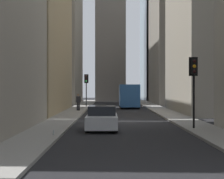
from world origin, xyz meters
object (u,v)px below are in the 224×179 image
Objects in this scene: traffic_light_foreground at (194,76)px; discarded_bottle at (53,133)px; traffic_light_midblock at (86,83)px; sedan_silver at (102,119)px; delivery_truck at (129,96)px; pedestrian at (78,101)px.

traffic_light_foreground is 15.30× the size of discarded_bottle.
traffic_light_midblock is at bearing 0.25° from discarded_bottle.
traffic_light_foreground reaches higher than sedan_silver.
traffic_light_foreground reaches higher than delivery_truck.
delivery_truck is at bearing -6.49° from sedan_silver.
traffic_light_midblock is 2.34× the size of pedestrian.
discarded_bottle is (-3.75, 2.32, -0.42)m from sedan_silver.
traffic_light_foreground reaches higher than traffic_light_midblock.
delivery_truck is 25.11m from traffic_light_foreground.
delivery_truck is 1.61× the size of traffic_light_midblock.
traffic_light_foreground is (-0.33, -5.34, 2.51)m from sedan_silver.
sedan_silver is 1.07× the size of traffic_light_midblock.
delivery_truck is 1.50× the size of sedan_silver.
delivery_truck is at bearing -10.24° from discarded_bottle.
sedan_silver is at bearing -170.93° from pedestrian.
discarded_bottle is (-28.34, 5.12, -1.21)m from delivery_truck.
traffic_light_midblock reaches higher than pedestrian.
delivery_truck reaches higher than discarded_bottle.
discarded_bottle is at bearing 148.22° from sedan_silver.
traffic_light_foreground is at bearing -155.27° from pedestrian.
traffic_light_foreground is at bearing -93.49° from sedan_silver.
sedan_silver is at bearing -174.60° from traffic_light_midblock.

